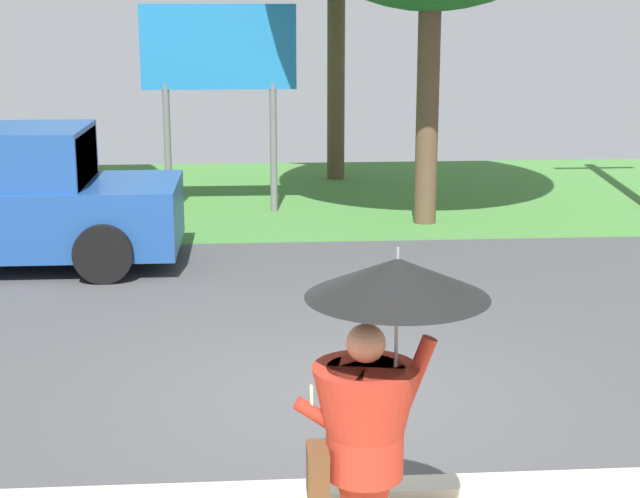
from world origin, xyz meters
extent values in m
cube|color=#424244|center=(0.00, 2.00, -0.05)|extent=(40.00, 8.00, 0.10)
cube|color=#427A36|center=(0.00, 10.00, -0.05)|extent=(40.00, 8.00, 0.10)
cube|color=#B2AD9E|center=(0.00, -2.00, 0.05)|extent=(40.00, 0.24, 0.10)
cone|color=#B22D1E|center=(-0.11, -3.24, 0.73)|extent=(0.60, 0.60, 1.45)
cylinder|color=#B22D1E|center=(-0.11, -3.24, 1.12)|extent=(0.44, 0.44, 0.65)
sphere|color=tan|center=(-0.11, -3.24, 1.59)|extent=(0.22, 0.22, 0.22)
cylinder|color=#B22D1E|center=(0.17, -3.24, 1.40)|extent=(0.24, 0.09, 0.45)
cylinder|color=#B22D1E|center=(-0.37, -3.22, 1.16)|extent=(0.29, 0.08, 0.24)
cylinder|color=gray|center=(0.06, -3.24, 1.62)|extent=(0.02, 0.02, 0.75)
cone|color=black|center=(0.06, -3.24, 1.96)|extent=(1.02, 1.02, 0.22)
cylinder|color=gray|center=(0.06, -3.24, 2.08)|extent=(0.02, 0.02, 0.10)
cube|color=beige|center=(-0.41, -3.19, 1.25)|extent=(0.02, 0.11, 0.16)
cube|color=brown|center=(-0.38, -3.29, 0.85)|extent=(0.12, 0.24, 0.30)
cube|color=#1E478C|center=(-3.80, 4.95, 1.43)|extent=(1.80, 1.84, 0.90)
cube|color=#2D3842|center=(-2.95, 4.95, 1.43)|extent=(0.10, 1.70, 0.77)
cylinder|color=black|center=(-2.60, 5.95, 0.38)|extent=(0.76, 0.28, 0.76)
cylinder|color=black|center=(-2.60, 3.95, 0.38)|extent=(0.76, 0.28, 0.76)
cylinder|color=slate|center=(-2.11, 8.41, 1.10)|extent=(0.12, 0.12, 2.20)
cylinder|color=slate|center=(-0.31, 8.41, 1.10)|extent=(0.12, 0.12, 2.20)
cube|color=#1E72B2|center=(-1.21, 8.41, 2.80)|extent=(2.60, 0.10, 1.40)
cylinder|color=brown|center=(2.13, 7.27, 2.07)|extent=(0.36, 0.36, 4.14)
cylinder|color=brown|center=(1.06, 11.79, 2.31)|extent=(0.36, 0.36, 4.62)
camera|label=1|loc=(-0.74, -8.33, 3.36)|focal=55.06mm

